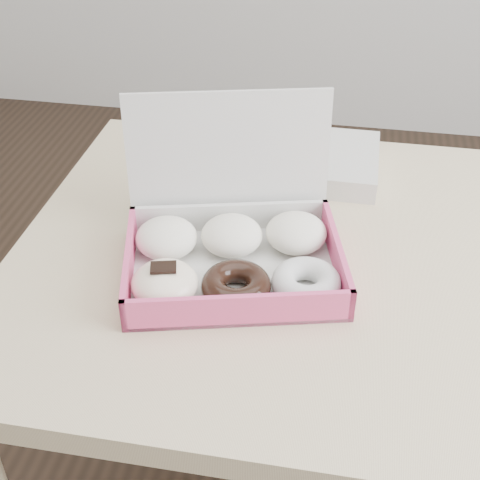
# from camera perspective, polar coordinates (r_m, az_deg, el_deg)

# --- Properties ---
(table) EXTENTS (1.20, 0.80, 0.75)m
(table) POSITION_cam_1_polar(r_m,az_deg,el_deg) (1.12, 12.39, -4.94)
(table) COLOR tan
(table) RESTS_ON ground
(donut_box) EXTENTS (0.37, 0.33, 0.23)m
(donut_box) POSITION_cam_1_polar(r_m,az_deg,el_deg) (1.01, -0.79, -0.62)
(donut_box) COLOR silver
(donut_box) RESTS_ON table
(newspapers) EXTENTS (0.26, 0.21, 0.04)m
(newspapers) POSITION_cam_1_polar(r_m,az_deg,el_deg) (1.27, 5.87, 6.81)
(newspapers) COLOR silver
(newspapers) RESTS_ON table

